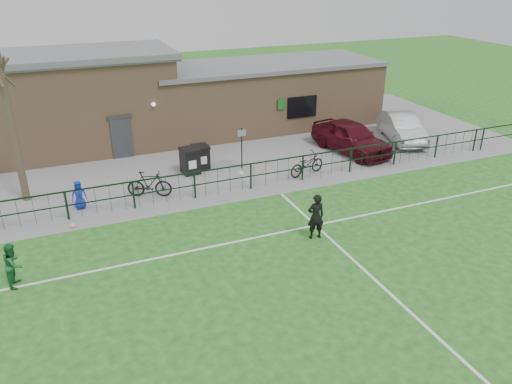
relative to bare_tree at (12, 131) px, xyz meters
name	(u,v)px	position (x,y,z in m)	size (l,w,h in m)	color
ground	(321,298)	(8.00, -10.50, -3.00)	(90.00, 90.00, 0.00)	#1F5C1B
paving_strip	(194,152)	(8.00, 3.00, -2.99)	(34.00, 13.00, 0.02)	gray
pitch_line_touch	(231,194)	(8.00, -2.70, -3.00)	(28.00, 0.10, 0.01)	white
pitch_line_mid	(267,235)	(8.00, -6.50, -3.00)	(28.00, 0.10, 0.01)	white
pitch_line_perp	(378,283)	(10.00, -10.50, -3.00)	(0.10, 16.00, 0.01)	white
perimeter_fence	(229,180)	(8.00, -2.50, -2.40)	(28.00, 0.10, 1.20)	black
bare_tree	(12,131)	(0.00, 0.00, 0.00)	(0.30, 0.30, 6.00)	#423528
wheelie_bin_left	(201,158)	(7.70, 0.64, -2.46)	(0.69, 0.79, 1.05)	black
wheelie_bin_right	(190,162)	(7.06, 0.23, -2.42)	(0.74, 0.84, 1.12)	black
sign_post	(242,148)	(9.49, -0.13, -1.98)	(0.06, 0.06, 2.00)	black
car_maroon	(351,137)	(15.50, -0.15, -2.17)	(1.91, 4.74, 1.61)	#480C17
car_silver	(402,128)	(19.08, 0.37, -2.25)	(1.54, 4.41, 1.45)	#999CA1
bicycle_d	(149,184)	(4.80, -1.64, -2.42)	(0.53, 1.86, 1.12)	black
bicycle_e	(307,164)	(11.97, -2.01, -2.47)	(0.68, 1.94, 1.02)	black
spectator_child	(79,195)	(2.00, -1.69, -2.39)	(0.58, 0.37, 1.18)	#122AAB
goalkeeper_kick	(314,215)	(9.49, -7.21, -2.14)	(1.99, 3.64, 1.70)	black
outfield_player	(14,264)	(-0.23, -6.34, -2.29)	(0.69, 0.54, 1.42)	#1C632F
ball_ground	(73,226)	(1.59, -3.25, -2.90)	(0.20, 0.20, 0.20)	silver
clubhouse	(161,98)	(7.12, 6.00, -0.78)	(24.25, 5.40, 4.96)	tan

